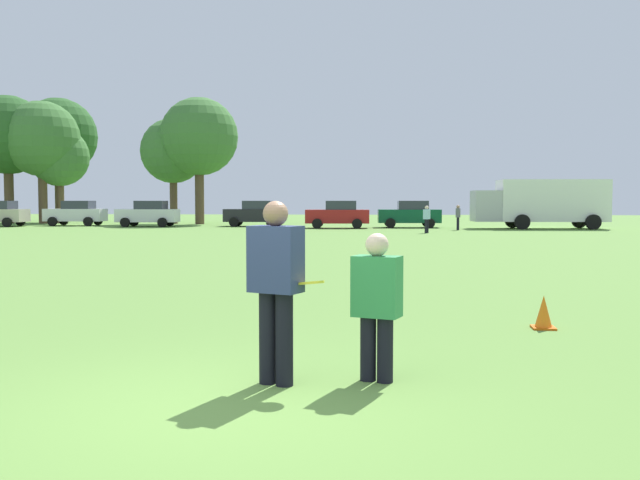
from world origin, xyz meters
name	(u,v)px	position (x,y,z in m)	size (l,w,h in m)	color
ground_plane	(219,408)	(0.00, 0.00, 0.00)	(171.30, 171.30, 0.00)	#608C3D
player_thrower	(276,281)	(0.37, 0.84, 1.03)	(0.57, 0.45, 1.83)	black
player_defender	(377,300)	(1.36, 1.07, 0.83)	(0.53, 0.40, 1.50)	black
frisbee	(311,283)	(0.72, 0.84, 1.02)	(0.27, 0.27, 0.08)	yellow
traffic_cone	(544,313)	(3.67, 4.25, 0.23)	(0.32, 0.32, 0.48)	#D8590C
parked_car_mid_left	(76,213)	(-21.56, 43.30, 0.92)	(4.30, 2.41, 1.82)	silver
parked_car_center	(148,214)	(-15.59, 41.87, 0.92)	(4.30, 2.41, 1.82)	silver
parked_car_mid_right	(255,213)	(-8.28, 43.33, 0.92)	(4.30, 2.41, 1.82)	black
parked_car_near_right	(338,214)	(-2.11, 40.56, 0.92)	(4.30, 2.41, 1.82)	maroon
parked_car_far_right	(410,214)	(2.66, 42.07, 0.92)	(4.30, 2.41, 1.82)	#0C4C2D
box_truck	(542,202)	(11.15, 40.95, 1.75)	(8.63, 3.33, 3.18)	white
bystander_far_jogger	(427,218)	(3.40, 33.94, 0.87)	(0.43, 0.49, 1.54)	black
bystander_field_marshal	(458,216)	(5.52, 38.13, 0.88)	(0.33, 0.47, 1.56)	black
tree_center_elm	(8,135)	(-29.24, 47.72, 7.05)	(6.31, 6.31, 10.25)	brown
tree_east_birch	(58,137)	(-26.69, 51.14, 7.22)	(6.46, 6.46, 10.50)	brown
tree_east_oak	(42,139)	(-26.39, 47.72, 6.72)	(6.01, 6.01, 9.77)	brown
tree_far_east_pine	(59,157)	(-25.37, 48.55, 5.34)	(4.78, 4.78, 7.77)	brown
tree_far_west_pine	(173,151)	(-15.78, 48.18, 5.72)	(5.12, 5.12, 8.32)	brown
tree_horizon_center	(199,137)	(-13.45, 47.37, 6.74)	(6.03, 6.03, 9.80)	brown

